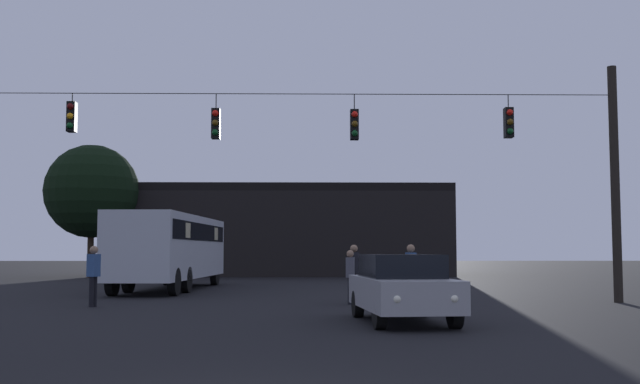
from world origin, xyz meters
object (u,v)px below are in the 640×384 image
Objects in this scene: pedestrian_crossing_center at (93,272)px; pedestrian_crossing_right at (411,270)px; car_near_right at (402,287)px; pedestrian_crossing_left at (350,274)px; tree_left_silhouette at (92,191)px; pedestrian_near_bus at (354,269)px; city_bus at (171,244)px.

pedestrian_crossing_right is (9.20, 0.47, 0.03)m from pedestrian_crossing_center.
pedestrian_crossing_center reaches higher than car_near_right.
car_near_right is 2.49× the size of pedestrian_crossing_right.
pedestrian_crossing_left is 27.08m from tree_left_silhouette.
tree_left_silhouette is at bearing 106.26° from pedestrian_crossing_center.
pedestrian_near_bus is (-0.66, 6.84, 0.23)m from car_near_right.
car_near_right is at bearing -84.49° from pedestrian_near_bus.
car_near_right is 2.49× the size of pedestrian_near_bus.
city_bus is at bearing 134.30° from pedestrian_near_bus.
car_near_right is (7.74, -14.10, -1.07)m from city_bus.
pedestrian_near_bus is at bearing 134.74° from pedestrian_crossing_right.
tree_left_silhouette is (-7.39, 14.18, 3.28)m from city_bus.
pedestrian_crossing_center is 9.21m from pedestrian_crossing_right.
pedestrian_near_bus reaches higher than pedestrian_crossing_center.
pedestrian_crossing_left is 0.90× the size of pedestrian_crossing_right.
pedestrian_near_bus is at bearing 15.19° from pedestrian_crossing_center.
pedestrian_crossing_center is (-0.53, -9.32, -0.87)m from city_bus.
pedestrian_crossing_right is at bearing -13.53° from pedestrian_crossing_left.
pedestrian_crossing_left is 1.19m from pedestrian_near_bus.
city_bus reaches higher than pedestrian_crossing_center.
pedestrian_crossing_center is 0.97× the size of pedestrian_near_bus.
tree_left_silhouette reaches higher than car_near_right.
tree_left_silhouette is (-14.28, 22.61, 4.24)m from pedestrian_crossing_left.
car_near_right is 2.75× the size of pedestrian_crossing_left.
city_bus is at bearing 129.28° from pedestrian_crossing_left.
city_bus reaches higher than car_near_right.
car_near_right is at bearing -61.23° from city_bus.
city_bus is 10.17m from pedestrian_near_bus.
pedestrian_crossing_center is at bearing -93.25° from city_bus.
pedestrian_near_bus is at bearing 80.96° from pedestrian_crossing_left.
city_bus is 6.21× the size of pedestrian_near_bus.
pedestrian_crossing_left is at bearing -99.04° from pedestrian_near_bus.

